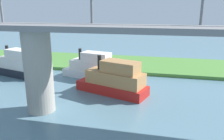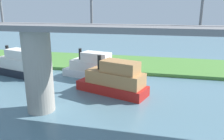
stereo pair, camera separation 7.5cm
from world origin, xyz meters
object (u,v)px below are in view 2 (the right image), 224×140
(bridge_pylon, at_px, (38,72))
(pontoon_yellow, at_px, (18,65))
(mooring_post, at_px, (139,67))
(motorboat_red, at_px, (114,80))
(riverboat_paddlewheel, at_px, (92,67))
(person_on_bank, at_px, (118,62))

(bridge_pylon, distance_m, pontoon_yellow, 14.55)
(bridge_pylon, relative_size, mooring_post, 10.13)
(mooring_post, height_order, motorboat_red, motorboat_red)
(pontoon_yellow, relative_size, riverboat_paddlewheel, 1.06)
(mooring_post, distance_m, motorboat_red, 10.04)
(riverboat_paddlewheel, bearing_deg, bridge_pylon, 83.10)
(mooring_post, distance_m, riverboat_paddlewheel, 7.77)
(bridge_pylon, relative_size, person_on_bank, 5.77)
(mooring_post, bearing_deg, pontoon_yellow, 17.85)
(bridge_pylon, distance_m, person_on_bank, 17.91)
(pontoon_yellow, bearing_deg, riverboat_paddlewheel, -172.95)
(bridge_pylon, distance_m, mooring_post, 18.20)
(motorboat_red, xyz_separation_m, pontoon_yellow, (15.89, -4.13, -0.01))
(pontoon_yellow, bearing_deg, bridge_pylon, 133.49)
(mooring_post, height_order, riverboat_paddlewheel, riverboat_paddlewheel)
(motorboat_red, bearing_deg, bridge_pylon, 46.25)
(person_on_bank, xyz_separation_m, pontoon_yellow, (14.21, 6.73, 0.43))
(bridge_pylon, relative_size, motorboat_red, 0.88)
(bridge_pylon, height_order, pontoon_yellow, bridge_pylon)
(bridge_pylon, bearing_deg, pontoon_yellow, -46.51)
(motorboat_red, height_order, pontoon_yellow, motorboat_red)
(person_on_bank, bearing_deg, mooring_post, 163.80)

